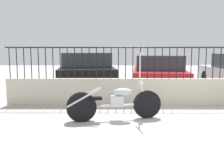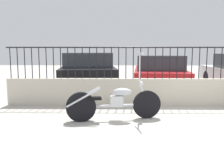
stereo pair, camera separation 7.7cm
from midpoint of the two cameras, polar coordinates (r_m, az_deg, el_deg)
ground_plane at (r=5.18m, az=20.87°, el=-10.01°), size 40.00×40.00×0.00m
low_wall at (r=7.17m, az=14.82°, el=-1.77°), size 9.59×0.18×0.75m
fence_railing at (r=7.08m, az=15.09°, el=5.86°), size 9.59×0.04×0.87m
motorcycle_silver at (r=5.49m, az=-0.81°, el=-4.29°), size 2.10×0.65×1.48m
car_black at (r=9.49m, az=-5.96°, el=2.83°), size 2.29×4.18×1.43m
car_red at (r=9.81m, az=10.27°, el=2.62°), size 2.22×4.16×1.33m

